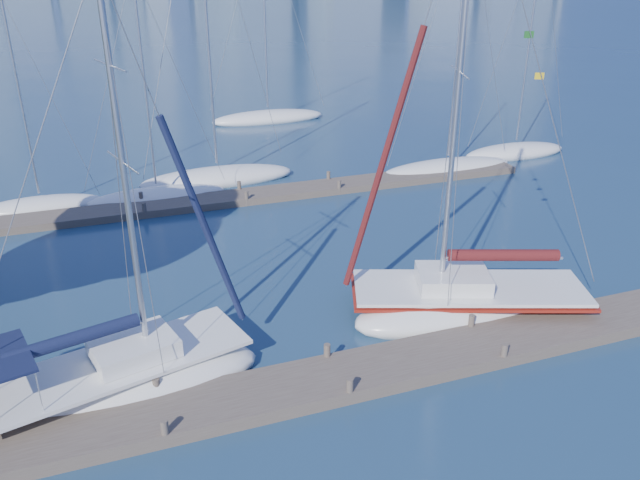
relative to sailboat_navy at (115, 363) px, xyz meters
name	(u,v)px	position (x,y,z in m)	size (l,w,h in m)	color
ground	(338,384)	(5.99, -1.88, -0.92)	(700.00, 700.00, 0.00)	navy
near_dock	(338,378)	(5.99, -1.88, -0.72)	(26.00, 2.00, 0.40)	brown
far_dock	(262,195)	(7.99, 14.12, -0.74)	(30.00, 1.80, 0.36)	brown
sailboat_navy	(115,363)	(0.00, 0.00, 0.00)	(8.46, 4.60, 11.82)	white
sailboat_maroon	(469,282)	(11.74, 0.44, 0.24)	(8.97, 5.53, 14.75)	white
bg_boat_0	(41,205)	(-2.74, 16.24, -0.70)	(6.21, 3.67, 10.24)	white
bg_boat_1	(157,196)	(2.84, 15.64, -0.69)	(7.13, 2.57, 11.43)	white
bg_boat_2	(218,177)	(6.34, 17.48, -0.61)	(8.92, 4.98, 16.47)	white
bg_boat_4	(447,167)	(19.39, 14.80, -0.65)	(8.47, 3.03, 14.58)	white
bg_boat_5	(515,151)	(25.19, 16.32, -0.64)	(7.11, 2.29, 13.88)	white
bg_boat_7	(268,117)	(12.95, 30.82, -0.62)	(9.08, 3.73, 15.41)	white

